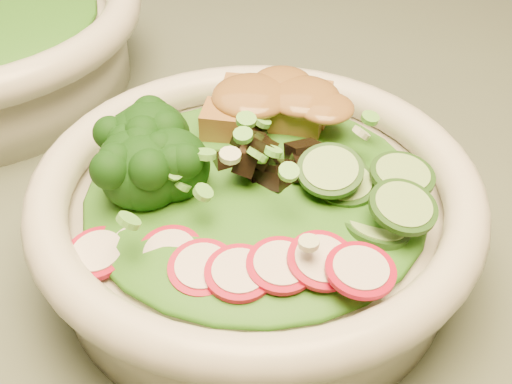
# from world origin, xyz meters

# --- Properties ---
(dining_table) EXTENTS (1.20, 0.80, 0.75)m
(dining_table) POSITION_xyz_m (0.00, 0.00, 0.64)
(dining_table) COLOR black
(dining_table) RESTS_ON ground
(salad_bowl) EXTENTS (0.26, 0.26, 0.07)m
(salad_bowl) POSITION_xyz_m (-0.05, -0.08, 0.79)
(salad_bowl) COLOR beige
(salad_bowl) RESTS_ON dining_table
(lettuce_bed) EXTENTS (0.19, 0.19, 0.02)m
(lettuce_bed) POSITION_xyz_m (-0.05, -0.08, 0.81)
(lettuce_bed) COLOR #185512
(lettuce_bed) RESTS_ON salad_bowl
(broccoli_florets) EXTENTS (0.08, 0.07, 0.04)m
(broccoli_florets) POSITION_xyz_m (-0.11, -0.09, 0.82)
(broccoli_florets) COLOR black
(broccoli_florets) RESTS_ON salad_bowl
(radish_slices) EXTENTS (0.11, 0.05, 0.02)m
(radish_slices) POSITION_xyz_m (-0.05, -0.15, 0.81)
(radish_slices) COLOR #A20C27
(radish_slices) RESTS_ON salad_bowl
(cucumber_slices) EXTENTS (0.07, 0.07, 0.03)m
(cucumber_slices) POSITION_xyz_m (0.01, -0.08, 0.82)
(cucumber_slices) COLOR #9BCC71
(cucumber_slices) RESTS_ON salad_bowl
(mushroom_heap) EXTENTS (0.07, 0.07, 0.04)m
(mushroom_heap) POSITION_xyz_m (-0.05, -0.07, 0.82)
(mushroom_heap) COLOR black
(mushroom_heap) RESTS_ON salad_bowl
(tofu_cubes) EXTENTS (0.09, 0.06, 0.03)m
(tofu_cubes) POSITION_xyz_m (-0.05, -0.02, 0.82)
(tofu_cubes) COLOR olive
(tofu_cubes) RESTS_ON salad_bowl
(peanut_sauce) EXTENTS (0.07, 0.05, 0.02)m
(peanut_sauce) POSITION_xyz_m (-0.05, -0.02, 0.83)
(peanut_sauce) COLOR brown
(peanut_sauce) RESTS_ON tofu_cubes
(scallion_garnish) EXTENTS (0.18, 0.18, 0.02)m
(scallion_garnish) POSITION_xyz_m (-0.05, -0.08, 0.83)
(scallion_garnish) COLOR #5DB740
(scallion_garnish) RESTS_ON salad_bowl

